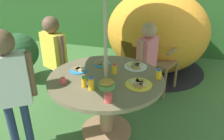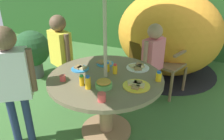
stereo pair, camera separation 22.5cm
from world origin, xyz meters
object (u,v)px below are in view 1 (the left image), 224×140
snack_bowl (107,84)px  cup_near (108,98)px  child_in_pink_shirt (147,53)px  plate_far_right (135,66)px  potted_plant (20,54)px  plate_far_left (139,84)px  child_in_yellow_shirt (54,51)px  juice_bottle_center_front (106,67)px  garden_table (106,91)px  dome_tent (157,32)px  child_in_white_shirt (10,80)px  cup_far (63,81)px  juice_bottle_mid_left (91,84)px  juice_bottle_near_right (84,82)px  plate_front_edge (78,70)px  wooden_chair (161,53)px  plate_near_left (102,64)px  juice_bottle_center_back (159,74)px  juice_bottle_mid_right (115,69)px

snack_bowl → cup_near: snack_bowl is taller
child_in_pink_shirt → plate_far_right: bearing=13.4°
potted_plant → plate_far_left: (2.06, -0.87, 0.24)m
child_in_yellow_shirt → snack_bowl: (0.89, -0.59, -0.03)m
juice_bottle_center_front → cup_near: size_ratio=1.42×
garden_table → dome_tent: (0.30, 1.90, 0.16)m
child_in_white_shirt → cup_far: size_ratio=21.76×
child_in_pink_shirt → plate_far_left: (0.04, -0.86, 0.01)m
garden_table → juice_bottle_mid_left: size_ratio=9.01×
dome_tent → cup_near: (-0.14, -2.33, 0.04)m
juice_bottle_near_right → snack_bowl: bearing=12.5°
child_in_yellow_shirt → plate_front_edge: child_in_yellow_shirt is taller
plate_front_edge → juice_bottle_near_right: bearing=-56.6°
plate_far_right → juice_bottle_center_front: 0.35m
child_in_yellow_shirt → plate_front_edge: (0.49, -0.33, -0.05)m
garden_table → wooden_chair: size_ratio=1.21×
potted_plant → plate_far_right: size_ratio=3.15×
cup_far → plate_near_left: bearing=68.4°
wooden_chair → potted_plant: (-2.16, -0.45, -0.09)m
plate_far_left → dome_tent: bearing=91.4°
garden_table → juice_bottle_center_front: (-0.04, 0.12, 0.22)m
potted_plant → cup_far: (1.35, -1.05, 0.26)m
potted_plant → juice_bottle_center_back: 2.34m
child_in_yellow_shirt → juice_bottle_near_right: bearing=-17.9°
juice_bottle_center_front → dome_tent: bearing=79.1°
dome_tent → plate_far_right: size_ratio=8.69×
wooden_chair → plate_far_left: wooden_chair is taller
garden_table → juice_bottle_center_front: juice_bottle_center_front is taller
snack_bowl → plate_far_left: size_ratio=0.62×
plate_front_edge → juice_bottle_near_right: (0.20, -0.30, 0.04)m
juice_bottle_mid_right → snack_bowl: bearing=-87.1°
juice_bottle_mid_left → cup_far: size_ratio=2.26×
snack_bowl → cup_far: size_ratio=2.75×
juice_bottle_mid_right → cup_far: (-0.41, -0.35, -0.02)m
child_in_yellow_shirt → child_in_white_shirt: (0.07, -0.88, 0.04)m
juice_bottle_center_back → cup_far: 0.94m
child_in_yellow_shirt → child_in_pink_shirt: bearing=44.8°
dome_tent → snack_bowl: (-0.23, -2.11, 0.04)m
plate_near_left → juice_bottle_mid_left: size_ratio=1.51×
child_in_pink_shirt → plate_near_left: 0.67m
garden_table → child_in_yellow_shirt: size_ratio=0.99×
snack_bowl → juice_bottle_near_right: juice_bottle_near_right is taller
plate_far_right → juice_bottle_mid_right: juice_bottle_mid_right is taller
child_in_white_shirt → snack_bowl: 0.87m
plate_far_right → cup_near: (-0.08, -0.75, 0.03)m
dome_tent → plate_near_left: (-0.44, -1.62, 0.02)m
snack_bowl → juice_bottle_mid_right: juice_bottle_mid_right is taller
juice_bottle_near_right → juice_bottle_mid_right: size_ratio=1.01×
snack_bowl → cup_near: size_ratio=2.16×
garden_table → juice_bottle_mid_right: bearing=59.7°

